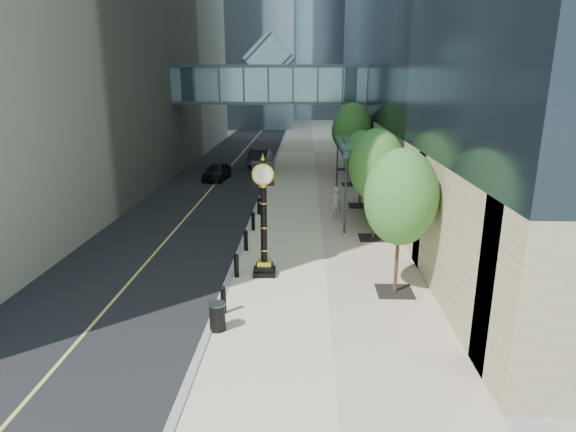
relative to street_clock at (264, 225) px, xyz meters
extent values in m
plane|color=gray|center=(1.57, -4.55, -2.21)|extent=(320.00, 320.00, 0.00)
cube|color=black|center=(-5.43, 35.45, -2.20)|extent=(8.00, 180.00, 0.02)
cube|color=beige|center=(2.57, 35.45, -2.18)|extent=(8.00, 180.00, 0.06)
cube|color=gray|center=(-1.43, 35.45, -2.18)|extent=(0.25, 180.00, 0.07)
cube|color=#486974|center=(-1.43, 23.45, 5.29)|extent=(17.00, 4.00, 3.00)
cube|color=#383F44|center=(-1.43, 23.45, 3.84)|extent=(17.00, 4.20, 0.25)
cube|color=#383F44|center=(-1.43, 23.45, 6.74)|extent=(17.00, 4.20, 0.25)
cube|color=#486974|center=(-1.43, 23.45, 7.39)|extent=(4.24, 3.00, 4.24)
cube|color=#383F44|center=(5.07, 9.45, 1.99)|extent=(3.00, 8.00, 0.25)
cube|color=#486974|center=(5.07, 9.45, 2.14)|extent=(2.80, 7.80, 0.06)
cylinder|color=#383F44|center=(3.77, 5.75, -0.11)|extent=(0.12, 0.12, 4.20)
cylinder|color=#383F44|center=(3.77, 13.15, -0.11)|extent=(0.12, 0.12, 4.20)
cylinder|color=black|center=(-1.13, -3.55, -1.70)|extent=(0.20, 0.20, 0.90)
cylinder|color=black|center=(-1.13, -0.35, -1.70)|extent=(0.20, 0.20, 0.90)
cylinder|color=black|center=(-1.13, 2.85, -1.70)|extent=(0.20, 0.20, 0.90)
cylinder|color=black|center=(-1.13, 6.05, -1.70)|extent=(0.20, 0.20, 0.90)
cylinder|color=black|center=(-1.13, 9.25, -1.70)|extent=(0.20, 0.20, 0.90)
cylinder|color=black|center=(-1.13, 12.45, -1.70)|extent=(0.20, 0.20, 0.90)
cube|color=black|center=(5.17, -1.55, -2.14)|extent=(1.40, 1.40, 0.02)
cylinder|color=#46361D|center=(5.17, -1.55, -0.68)|extent=(0.14, 0.14, 2.95)
ellipsoid|color=#256526|center=(5.17, -1.55, 1.60)|extent=(2.70, 2.70, 3.60)
cube|color=black|center=(5.17, 4.95, -2.14)|extent=(1.40, 1.40, 0.02)
cylinder|color=#46361D|center=(5.17, 4.95, -0.66)|extent=(0.14, 0.14, 2.98)
ellipsoid|color=#256526|center=(5.17, 4.95, 1.64)|extent=(2.73, 2.73, 3.64)
cube|color=black|center=(5.17, 11.45, -2.14)|extent=(1.40, 1.40, 0.02)
cylinder|color=#46361D|center=(5.17, 11.45, -0.86)|extent=(0.14, 0.14, 2.58)
ellipsoid|color=#256526|center=(5.17, 11.45, 1.14)|extent=(2.37, 2.37, 3.16)
cube|color=black|center=(5.17, 17.95, -2.14)|extent=(1.40, 1.40, 0.02)
cylinder|color=#46361D|center=(5.17, 17.95, -0.50)|extent=(0.14, 0.14, 3.31)
ellipsoid|color=#256526|center=(5.17, 17.95, 2.06)|extent=(3.03, 3.03, 4.04)
cube|color=black|center=(5.17, 24.45, -2.14)|extent=(1.40, 1.40, 0.02)
cylinder|color=#46361D|center=(5.17, 24.45, -0.79)|extent=(0.14, 0.14, 2.71)
ellipsoid|color=#256526|center=(5.17, 24.45, 1.30)|extent=(2.49, 2.49, 3.31)
cube|color=black|center=(0.00, 0.00, -2.05)|extent=(0.97, 0.97, 0.21)
cube|color=black|center=(0.00, 0.00, -1.84)|extent=(0.76, 0.76, 0.21)
cube|color=gold|center=(0.00, 0.00, -1.63)|extent=(0.59, 0.59, 0.21)
cylinder|color=black|center=(0.00, 0.00, 0.07)|extent=(0.27, 0.27, 3.20)
cube|color=black|center=(0.00, 0.00, 2.14)|extent=(0.89, 0.35, 0.93)
cylinder|color=white|center=(0.00, 0.18, 2.14)|extent=(0.72, 0.08, 0.72)
cylinder|color=white|center=(0.00, -0.18, 2.14)|extent=(0.72, 0.08, 0.72)
sphere|color=gold|center=(0.00, 0.00, 2.71)|extent=(0.21, 0.21, 0.21)
cylinder|color=black|center=(-1.13, -4.72, -1.70)|extent=(0.63, 0.63, 0.90)
imported|color=#A19F94|center=(3.43, 8.37, -1.19)|extent=(0.82, 0.69, 1.93)
imported|color=black|center=(-5.57, 19.77, -1.50)|extent=(2.08, 4.19, 1.37)
imported|color=#232227|center=(-2.65, 26.46, -1.38)|extent=(1.97, 5.02, 1.63)
camera|label=1|loc=(1.71, -18.73, 5.77)|focal=30.00mm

